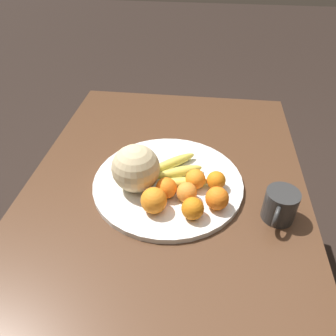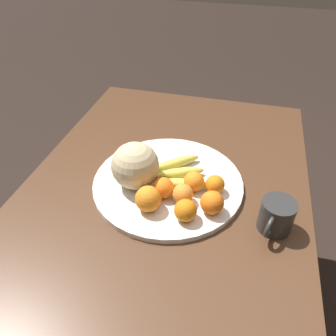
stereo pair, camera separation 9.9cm
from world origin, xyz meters
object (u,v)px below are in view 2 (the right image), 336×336
at_px(banana_bunch, 179,173).
at_px(orange_front_left, 185,210).
at_px(kitchen_table, 165,211).
at_px(melon, 135,166).
at_px(orange_back_left, 148,199).
at_px(ceramic_mug, 276,216).
at_px(orange_mid_center, 212,203).
at_px(orange_side_extra, 163,188).
at_px(orange_top_small, 183,194).
at_px(orange_front_right, 194,182).
at_px(fruit_bowl, 168,182).
at_px(orange_back_right, 215,184).

xyz_separation_m(banana_bunch, orange_front_left, (0.16, 0.06, 0.01)).
distance_m(kitchen_table, melon, 0.22).
xyz_separation_m(orange_back_left, ceramic_mug, (-0.03, 0.35, -0.01)).
height_order(kitchen_table, orange_mid_center, orange_mid_center).
distance_m(kitchen_table, banana_bunch, 0.16).
bearing_deg(orange_side_extra, orange_top_small, 80.76).
distance_m(orange_front_left, orange_front_right, 0.12).
relative_size(kitchen_table, orange_mid_center, 18.65).
distance_m(orange_front_left, orange_side_extra, 0.11).
bearing_deg(kitchen_table, orange_front_left, 34.36).
xyz_separation_m(fruit_bowl, banana_bunch, (-0.02, 0.03, 0.02)).
distance_m(fruit_bowl, orange_back_right, 0.15).
xyz_separation_m(kitchen_table, ceramic_mug, (0.09, 0.33, 0.16)).
bearing_deg(banana_bunch, orange_top_small, -95.70).
relative_size(kitchen_table, orange_front_right, 20.29).
bearing_deg(orange_mid_center, kitchen_table, -119.81).
height_order(orange_front_left, orange_back_left, orange_back_left).
relative_size(orange_mid_center, orange_side_extra, 1.07).
height_order(banana_bunch, orange_front_right, orange_front_right).
bearing_deg(orange_front_right, melon, -83.55).
bearing_deg(orange_front_left, orange_back_right, 153.96).
distance_m(orange_front_right, orange_back_right, 0.06).
xyz_separation_m(orange_mid_center, orange_top_small, (-0.02, -0.09, -0.00)).
distance_m(melon, ceramic_mug, 0.42).
relative_size(fruit_bowl, melon, 3.27).
height_order(orange_back_left, orange_back_right, orange_back_left).
distance_m(orange_front_left, orange_mid_center, 0.08).
bearing_deg(fruit_bowl, orange_back_right, 84.42).
xyz_separation_m(orange_front_left, orange_front_right, (-0.12, -0.00, -0.00)).
bearing_deg(melon, banana_bunch, 117.39).
bearing_deg(banana_bunch, orange_front_left, -96.03).
xyz_separation_m(melon, orange_side_extra, (0.03, 0.09, -0.04)).
bearing_deg(orange_back_right, orange_back_left, -55.89).
distance_m(kitchen_table, fruit_bowl, 0.13).
height_order(kitchen_table, orange_front_left, orange_front_left).
height_order(orange_front_left, ceramic_mug, ceramic_mug).
bearing_deg(orange_top_small, ceramic_mug, 85.56).
bearing_deg(orange_front_left, banana_bunch, -160.90).
bearing_deg(orange_back_right, kitchen_table, -93.31).
bearing_deg(fruit_bowl, melon, -66.54).
height_order(kitchen_table, ceramic_mug, ceramic_mug).
bearing_deg(ceramic_mug, kitchen_table, -105.88).
bearing_deg(kitchen_table, orange_back_left, -7.03).
bearing_deg(fruit_bowl, orange_side_extra, 3.14).
relative_size(melon, orange_back_right, 2.50).
distance_m(banana_bunch, orange_top_small, 0.11).
distance_m(orange_top_small, ceramic_mug, 0.26).
bearing_deg(orange_front_left, orange_top_small, -161.43).
relative_size(orange_mid_center, orange_back_left, 0.90).
height_order(orange_front_left, orange_front_right, orange_front_left).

